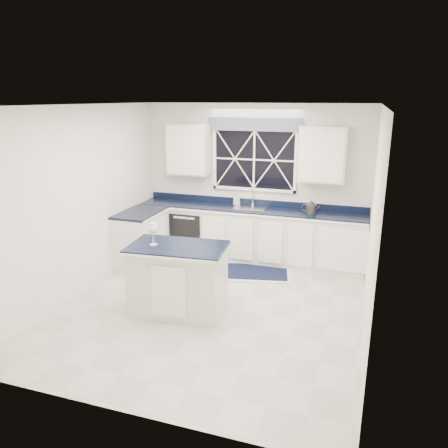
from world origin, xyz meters
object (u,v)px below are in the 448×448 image
(wine_glass, at_px, (153,230))
(soap_bottle, at_px, (237,199))
(kettle, at_px, (311,207))
(dishwasher, at_px, (192,231))
(faucet, at_px, (253,197))
(island, at_px, (178,279))

(wine_glass, distance_m, soap_bottle, 2.51)
(kettle, bearing_deg, dishwasher, -170.37)
(faucet, bearing_deg, kettle, -11.21)
(faucet, xyz_separation_m, island, (-0.38, -2.41, -0.63))
(faucet, height_order, wine_glass, faucet)
(dishwasher, relative_size, island, 0.62)
(faucet, relative_size, soap_bottle, 1.55)
(dishwasher, distance_m, soap_bottle, 1.04)
(kettle, distance_m, soap_bottle, 1.36)
(kettle, height_order, wine_glass, wine_glass)
(island, xyz_separation_m, soap_bottle, (0.09, 2.41, 0.57))
(island, distance_m, wine_glass, 0.74)
(kettle, relative_size, wine_glass, 1.04)
(faucet, distance_m, wine_glass, 2.57)
(faucet, bearing_deg, wine_glass, -105.61)
(wine_glass, bearing_deg, faucet, 74.39)
(faucet, distance_m, kettle, 1.07)
(island, bearing_deg, soap_bottle, 83.08)
(kettle, bearing_deg, island, -113.11)
(island, relative_size, wine_glass, 4.45)
(dishwasher, xyz_separation_m, wine_glass, (0.41, -2.28, 0.73))
(soap_bottle, bearing_deg, wine_glass, -99.14)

